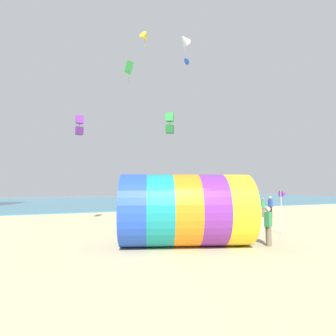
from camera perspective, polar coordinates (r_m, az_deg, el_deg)
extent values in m
plane|color=#CCBA8C|center=(11.91, 4.74, -16.60)|extent=(120.00, 120.00, 0.00)
cube|color=teal|center=(47.53, -15.80, -6.99)|extent=(120.00, 40.00, 0.10)
cylinder|color=blue|center=(11.70, -7.43, -9.05)|extent=(2.04, 3.32, 3.13)
cylinder|color=teal|center=(11.69, -1.85, -9.09)|extent=(2.04, 3.32, 3.13)
cylinder|color=orange|center=(11.78, 3.69, -9.04)|extent=(2.04, 3.32, 3.13)
cylinder|color=purple|center=(11.99, 9.09, -8.92)|extent=(2.04, 3.32, 3.13)
cylinder|color=yellow|center=(12.29, 14.27, -8.72)|extent=(2.04, 3.32, 3.13)
cylinder|color=black|center=(12.48, 16.84, -8.60)|extent=(0.95, 2.75, 2.88)
cylinder|color=#726651|center=(12.62, 21.04, -13.69)|extent=(0.24, 0.24, 0.84)
cube|color=#338C4C|center=(12.52, 20.95, -10.39)|extent=(0.42, 0.35, 0.63)
sphere|color=beige|center=(12.47, 20.90, -8.35)|extent=(0.23, 0.23, 0.23)
cube|color=purple|center=(18.76, -18.69, 9.91)|extent=(0.50, 0.50, 0.50)
cube|color=#4C1E6B|center=(18.60, -18.74, 7.66)|extent=(0.50, 0.50, 0.50)
cylinder|color=black|center=(18.68, -18.71, 8.79)|extent=(0.02, 0.02, 1.33)
ellipsoid|color=blue|center=(33.29, 4.10, 22.14)|extent=(1.39, 1.57, 0.54)
cube|color=navy|center=(33.15, 4.11, 21.64)|extent=(0.15, 0.19, 0.39)
cube|color=green|center=(21.98, 0.39, 10.94)|extent=(0.84, 0.84, 0.65)
cube|color=#1E642A|center=(21.75, 0.39, 8.45)|extent=(0.84, 0.84, 0.65)
cylinder|color=black|center=(21.86, 0.39, 9.70)|extent=(0.02, 0.02, 1.74)
cone|color=white|center=(29.26, 3.57, 26.16)|extent=(1.53, 1.45, 1.21)
cylinder|color=gray|center=(28.88, 3.57, 24.84)|extent=(0.03, 0.03, 1.03)
cone|color=yellow|center=(25.20, -5.05, 26.47)|extent=(1.12, 1.08, 0.90)
cylinder|color=olive|center=(24.93, -5.06, 25.39)|extent=(0.03, 0.03, 0.73)
cube|color=green|center=(26.07, -8.50, 20.85)|extent=(0.89, 0.76, 1.05)
cylinder|color=#1E642A|center=(25.76, -8.52, 19.29)|extent=(0.03, 0.03, 1.12)
cylinder|color=black|center=(24.27, 21.45, -8.88)|extent=(0.24, 0.24, 0.87)
cube|color=#2D4CA5|center=(24.22, 21.41, -7.09)|extent=(0.27, 0.39, 0.65)
sphere|color=tan|center=(24.20, 21.38, -5.99)|extent=(0.24, 0.24, 0.24)
cylinder|color=#726651|center=(24.07, 20.06, -9.05)|extent=(0.24, 0.24, 0.80)
cube|color=#338C4C|center=(24.02, 20.02, -7.39)|extent=(0.38, 0.42, 0.60)
sphere|color=#9E7051|center=(24.00, 19.99, -6.37)|extent=(0.22, 0.22, 0.22)
cylinder|color=silver|center=(15.73, 23.45, -8.86)|extent=(0.05, 0.05, 2.37)
cone|color=purple|center=(15.83, 23.91, -5.18)|extent=(0.45, 0.36, 0.36)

